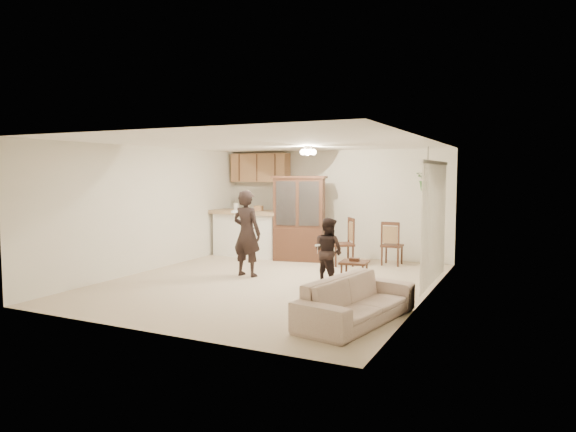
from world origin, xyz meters
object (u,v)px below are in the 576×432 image
at_px(child, 328,247).
at_px(china_hutch, 299,219).
at_px(sofa, 357,295).
at_px(chair_bar, 232,242).
at_px(chair_hutch_left, 342,252).
at_px(chair_hutch_right, 392,253).
at_px(adult, 247,229).
at_px(side_table, 354,275).

distance_m(child, china_hutch, 2.56).
xyz_separation_m(sofa, chair_bar, (-4.63, 4.31, -0.10)).
relative_size(chair_hutch_left, chair_hutch_right, 1.08).
distance_m(china_hutch, chair_hutch_right, 2.17).
relative_size(adult, china_hutch, 0.94).
height_order(china_hutch, chair_bar, china_hutch).
height_order(adult, side_table, adult).
bearing_deg(side_table, chair_hutch_left, 114.82).
relative_size(adult, child, 1.33).
relative_size(china_hutch, chair_hutch_left, 1.87).
distance_m(sofa, chair_bar, 6.33).
distance_m(sofa, chair_hutch_right, 4.43).
distance_m(child, chair_hutch_left, 1.98).
height_order(chair_hutch_left, chair_hutch_right, chair_hutch_left).
bearing_deg(chair_bar, adult, -36.16).
distance_m(china_hutch, chair_bar, 2.09).
bearing_deg(sofa, adult, 66.39).
relative_size(child, china_hutch, 0.71).
distance_m(sofa, chair_hutch_left, 4.18).
relative_size(chair_bar, chair_hutch_right, 0.99).
bearing_deg(china_hutch, chair_hutch_right, -2.52).
height_order(adult, chair_bar, adult).
distance_m(side_table, chair_hutch_left, 2.31).
xyz_separation_m(side_table, chair_hutch_right, (-0.02, 2.61, 0.01)).
height_order(china_hutch, chair_hutch_right, china_hutch).
height_order(sofa, adult, adult).
relative_size(chair_bar, chair_hutch_left, 0.92).
distance_m(sofa, side_table, 1.88).
height_order(adult, chair_hutch_right, adult).
height_order(child, side_table, child).
distance_m(adult, chair_hutch_right, 3.31).
distance_m(adult, child, 1.70).
bearing_deg(chair_hutch_right, china_hutch, 10.01).
xyz_separation_m(china_hutch, side_table, (2.05, -2.26, -0.69)).
distance_m(sofa, china_hutch, 4.87).
relative_size(sofa, child, 1.39).
relative_size(adult, chair_hutch_left, 1.76).
height_order(chair_bar, chair_hutch_left, chair_hutch_left).
xyz_separation_m(adult, chair_hutch_right, (2.21, 2.38, -0.63)).
distance_m(sofa, child, 2.31).
xyz_separation_m(china_hutch, chair_bar, (-1.96, 0.29, -0.68)).
xyz_separation_m(sofa, chair_hutch_left, (-1.59, 3.87, -0.08)).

